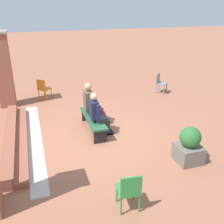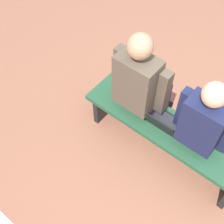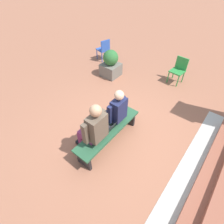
{
  "view_description": "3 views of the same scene",
  "coord_description": "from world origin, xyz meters",
  "px_view_note": "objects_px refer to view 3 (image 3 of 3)",
  "views": [
    {
      "loc": [
        -6.75,
        1.51,
        3.72
      ],
      "look_at": [
        -0.07,
        -0.63,
        0.73
      ],
      "focal_mm": 42.0,
      "sensor_mm": 36.0,
      "label": 1
    },
    {
      "loc": [
        -0.31,
        1.51,
        3.02
      ],
      "look_at": [
        0.66,
        0.32,
        0.93
      ],
      "focal_mm": 50.0,
      "sensor_mm": 36.0,
      "label": 2
    },
    {
      "loc": [
        2.29,
        1.51,
        3.39
      ],
      "look_at": [
        -0.02,
        -0.34,
        0.6
      ],
      "focal_mm": 28.0,
      "sensor_mm": 36.0,
      "label": 3
    }
  ],
  "objects_px": {
    "person_student": "(115,112)",
    "bench": "(108,132)",
    "person_adult": "(93,129)",
    "plastic_chair_near_bench_left": "(104,49)",
    "plastic_chair_mid_courtyard": "(179,69)",
    "laptop": "(108,129)",
    "planter": "(111,64)"
  },
  "relations": [
    {
      "from": "person_student",
      "to": "person_adult",
      "type": "distance_m",
      "value": 0.7
    },
    {
      "from": "plastic_chair_near_bench_left",
      "to": "laptop",
      "type": "bearing_deg",
      "value": 41.65
    },
    {
      "from": "bench",
      "to": "plastic_chair_near_bench_left",
      "type": "distance_m",
      "value": 4.2
    },
    {
      "from": "person_adult",
      "to": "planter",
      "type": "distance_m",
      "value": 3.28
    },
    {
      "from": "laptop",
      "to": "plastic_chair_near_bench_left",
      "type": "distance_m",
      "value": 4.23
    },
    {
      "from": "laptop",
      "to": "planter",
      "type": "xyz_separation_m",
      "value": [
        -2.4,
        -1.85,
        -0.06
      ]
    },
    {
      "from": "laptop",
      "to": "plastic_chair_near_bench_left",
      "type": "xyz_separation_m",
      "value": [
        -3.16,
        -2.81,
        -0.02
      ]
    },
    {
      "from": "person_student",
      "to": "plastic_chair_near_bench_left",
      "type": "bearing_deg",
      "value": -135.77
    },
    {
      "from": "person_adult",
      "to": "plastic_chair_mid_courtyard",
      "type": "xyz_separation_m",
      "value": [
        -3.84,
        0.23,
        -0.27
      ]
    },
    {
      "from": "bench",
      "to": "planter",
      "type": "relative_size",
      "value": 1.91
    },
    {
      "from": "bench",
      "to": "plastic_chair_mid_courtyard",
      "type": "distance_m",
      "value": 3.46
    },
    {
      "from": "plastic_chair_mid_courtyard",
      "to": "planter",
      "type": "distance_m",
      "value": 2.28
    },
    {
      "from": "plastic_chair_near_bench_left",
      "to": "planter",
      "type": "bearing_deg",
      "value": 51.64
    },
    {
      "from": "bench",
      "to": "laptop",
      "type": "distance_m",
      "value": 0.15
    },
    {
      "from": "plastic_chair_near_bench_left",
      "to": "person_student",
      "type": "bearing_deg",
      "value": 44.23
    },
    {
      "from": "person_student",
      "to": "laptop",
      "type": "xyz_separation_m",
      "value": [
        0.35,
        0.08,
        -0.21
      ]
    },
    {
      "from": "plastic_chair_mid_courtyard",
      "to": "plastic_chair_near_bench_left",
      "type": "distance_m",
      "value": 2.98
    },
    {
      "from": "bench",
      "to": "person_student",
      "type": "bearing_deg",
      "value": -167.87
    },
    {
      "from": "person_adult",
      "to": "plastic_chair_near_bench_left",
      "type": "relative_size",
      "value": 1.69
    },
    {
      "from": "bench",
      "to": "plastic_chair_near_bench_left",
      "type": "bearing_deg",
      "value": -138.08
    },
    {
      "from": "laptop",
      "to": "plastic_chair_mid_courtyard",
      "type": "relative_size",
      "value": 0.38
    },
    {
      "from": "person_adult",
      "to": "laptop",
      "type": "xyz_separation_m",
      "value": [
        -0.34,
        0.08,
        -0.25
      ]
    },
    {
      "from": "person_student",
      "to": "bench",
      "type": "bearing_deg",
      "value": 12.13
    },
    {
      "from": "bench",
      "to": "planter",
      "type": "distance_m",
      "value": 2.99
    },
    {
      "from": "plastic_chair_mid_courtyard",
      "to": "bench",
      "type": "bearing_deg",
      "value": -2.68
    },
    {
      "from": "laptop",
      "to": "plastic_chair_near_bench_left",
      "type": "bearing_deg",
      "value": -138.35
    },
    {
      "from": "plastic_chair_mid_courtyard",
      "to": "person_adult",
      "type": "bearing_deg",
      "value": -3.49
    },
    {
      "from": "person_student",
      "to": "plastic_chair_near_bench_left",
      "type": "height_order",
      "value": "person_student"
    },
    {
      "from": "bench",
      "to": "planter",
      "type": "bearing_deg",
      "value": -142.04
    },
    {
      "from": "bench",
      "to": "person_student",
      "type": "xyz_separation_m",
      "value": [
        -0.31,
        -0.07,
        0.36
      ]
    },
    {
      "from": "person_student",
      "to": "plastic_chair_mid_courtyard",
      "type": "distance_m",
      "value": 3.16
    },
    {
      "from": "person_student",
      "to": "planter",
      "type": "relative_size",
      "value": 1.42
    }
  ]
}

